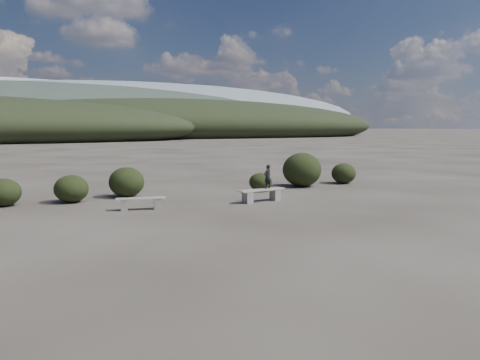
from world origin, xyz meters
TOP-DOWN VIEW (x-y plane):
  - ground at (0.00, 0.00)m, footprint 1200.00×1200.00m
  - bench_left at (-3.12, 5.73)m, footprint 1.65×0.68m
  - bench_right at (1.30, 5.47)m, footprint 1.93×0.65m
  - seated_person at (1.57, 5.50)m, footprint 0.37×0.30m
  - shrub_a at (-5.02, 8.36)m, footprint 1.23×1.23m
  - shrub_b at (-2.91, 8.83)m, footprint 1.38×1.38m
  - shrub_c at (2.62, 7.99)m, footprint 0.99×0.99m
  - shrub_d at (5.10, 8.58)m, footprint 1.79×1.79m
  - shrub_e at (7.59, 8.69)m, footprint 1.18×1.18m
  - shrub_f at (-7.22, 8.54)m, footprint 1.14×1.14m
  - mountain_ridges at (-7.48, 339.06)m, footprint 500.00×400.00m

SIDE VIEW (x-z plane):
  - ground at x=0.00m, z-range 0.00..0.00m
  - bench_left at x=-3.12m, z-range 0.04..0.45m
  - bench_right at x=1.30m, z-range 0.05..0.52m
  - shrub_c at x=2.62m, z-range 0.00..0.80m
  - shrub_f at x=-7.22m, z-range 0.00..0.97m
  - shrub_e at x=7.59m, z-range 0.00..0.99m
  - shrub_a at x=-5.02m, z-range 0.00..1.01m
  - shrub_b at x=-2.91m, z-range 0.00..1.18m
  - shrub_d at x=5.10m, z-range 0.00..1.57m
  - seated_person at x=1.57m, z-range 0.47..1.36m
  - mountain_ridges at x=-7.48m, z-range -17.16..38.84m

